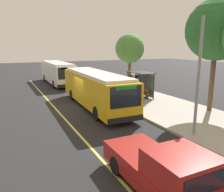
{
  "coord_description": "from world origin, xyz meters",
  "views": [
    {
      "loc": [
        17.89,
        -5.9,
        5.02
      ],
      "look_at": [
        2.87,
        1.44,
        1.35
      ],
      "focal_mm": 36.16,
      "sensor_mm": 36.0,
      "label": 1
    }
  ],
  "objects_px": {
    "waiting_bench": "(143,93)",
    "transit_bus_main": "(95,88)",
    "route_sign_post": "(133,85)",
    "transit_bus_second": "(57,72)",
    "pickup_truck": "(165,172)",
    "pedestrian_commuter": "(138,91)"
  },
  "relations": [
    {
      "from": "waiting_bench",
      "to": "transit_bus_main",
      "type": "bearing_deg",
      "value": -81.91
    },
    {
      "from": "transit_bus_main",
      "to": "route_sign_post",
      "type": "xyz_separation_m",
      "value": [
        1.63,
        2.7,
        0.34
      ]
    },
    {
      "from": "transit_bus_second",
      "to": "pickup_truck",
      "type": "bearing_deg",
      "value": -4.79
    },
    {
      "from": "transit_bus_main",
      "to": "waiting_bench",
      "type": "relative_size",
      "value": 6.96
    },
    {
      "from": "pedestrian_commuter",
      "to": "waiting_bench",
      "type": "bearing_deg",
      "value": 131.82
    },
    {
      "from": "waiting_bench",
      "to": "transit_bus_second",
      "type": "bearing_deg",
      "value": -157.36
    },
    {
      "from": "transit_bus_main",
      "to": "waiting_bench",
      "type": "height_order",
      "value": "transit_bus_main"
    },
    {
      "from": "transit_bus_second",
      "to": "route_sign_post",
      "type": "height_order",
      "value": "same"
    },
    {
      "from": "transit_bus_main",
      "to": "transit_bus_second",
      "type": "relative_size",
      "value": 1.05
    },
    {
      "from": "transit_bus_second",
      "to": "pedestrian_commuter",
      "type": "distance_m",
      "value": 14.76
    },
    {
      "from": "transit_bus_second",
      "to": "waiting_bench",
      "type": "xyz_separation_m",
      "value": [
        12.98,
        5.41,
        -0.98
      ]
    },
    {
      "from": "transit_bus_second",
      "to": "pickup_truck",
      "type": "xyz_separation_m",
      "value": [
        25.62,
        -2.15,
        -0.76
      ]
    },
    {
      "from": "transit_bus_main",
      "to": "pedestrian_commuter",
      "type": "xyz_separation_m",
      "value": [
        0.46,
        3.96,
        -0.5
      ]
    },
    {
      "from": "transit_bus_second",
      "to": "pickup_truck",
      "type": "distance_m",
      "value": 25.72
    },
    {
      "from": "waiting_bench",
      "to": "route_sign_post",
      "type": "bearing_deg",
      "value": -47.56
    },
    {
      "from": "transit_bus_main",
      "to": "transit_bus_second",
      "type": "height_order",
      "value": "same"
    },
    {
      "from": "waiting_bench",
      "to": "pedestrian_commuter",
      "type": "relative_size",
      "value": 0.95
    },
    {
      "from": "transit_bus_main",
      "to": "pedestrian_commuter",
      "type": "height_order",
      "value": "transit_bus_main"
    },
    {
      "from": "waiting_bench",
      "to": "route_sign_post",
      "type": "distance_m",
      "value": 3.78
    },
    {
      "from": "route_sign_post",
      "to": "pickup_truck",
      "type": "bearing_deg",
      "value": -25.74
    },
    {
      "from": "route_sign_post",
      "to": "pedestrian_commuter",
      "type": "distance_m",
      "value": 1.92
    },
    {
      "from": "transit_bus_main",
      "to": "pickup_truck",
      "type": "xyz_separation_m",
      "value": [
        11.89,
        -2.25,
        -0.76
      ]
    }
  ]
}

